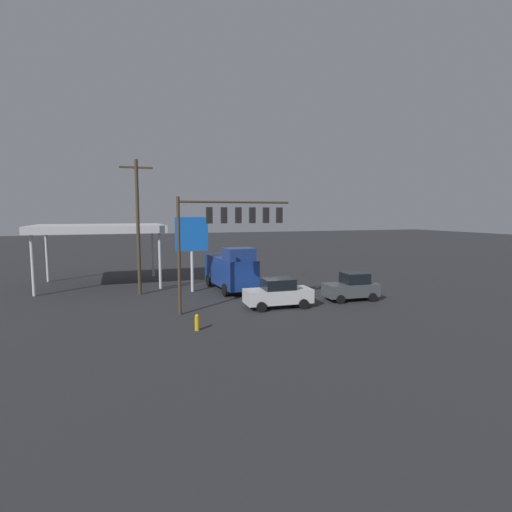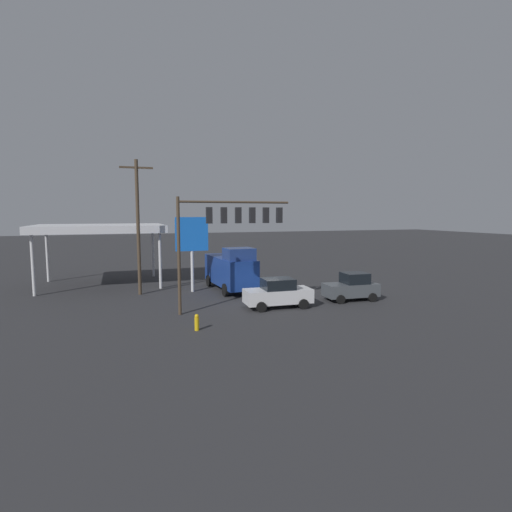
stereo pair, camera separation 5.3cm
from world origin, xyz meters
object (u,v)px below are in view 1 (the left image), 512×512
Objects in this scene: traffic_signal_assembly at (229,223)px; delivery_truck at (231,270)px; fire_hydrant at (197,322)px; price_sign at (192,238)px; hatchback_crossing at (352,287)px; sedan_far at (278,293)px; utility_pole at (138,224)px.

delivery_truck is (-1.89, -6.37, -3.87)m from traffic_signal_assembly.
traffic_signal_assembly is at bearing -127.46° from fire_hydrant.
price_sign is at bearing -103.23° from delivery_truck.
hatchback_crossing reaches higher than sedan_far.
traffic_signal_assembly is 8.76m from utility_pole.
delivery_truck is at bearing -37.83° from hatchback_crossing.
utility_pole reaches higher than delivery_truck.
utility_pole is 2.60× the size of hatchback_crossing.
delivery_truck reaches higher than fire_hydrant.
utility_pole reaches higher than hatchback_crossing.
utility_pole is at bearing -3.17° from price_sign.
hatchback_crossing is (-14.15, 7.07, -4.41)m from utility_pole.
fire_hydrant is at bearing 80.90° from price_sign.
traffic_signal_assembly reaches higher than sedan_far.
delivery_truck is at bearing 173.95° from utility_pole.
price_sign is 1.31× the size of sedan_far.
traffic_signal_assembly is 0.71× the size of utility_pole.
traffic_signal_assembly is 10.15m from hatchback_crossing.
utility_pole reaches higher than traffic_signal_assembly.
traffic_signal_assembly reaches higher than delivery_truck.
fire_hydrant is (2.81, 3.67, -5.13)m from traffic_signal_assembly.
sedan_far is at bearing 8.00° from delivery_truck.
traffic_signal_assembly is at bearing 99.25° from price_sign.
price_sign reaches higher than hatchback_crossing.
sedan_far is at bearing 138.47° from utility_pole.
sedan_far reaches higher than fire_hydrant.
traffic_signal_assembly is 6.91m from fire_hydrant.
price_sign is 12.70m from hatchback_crossing.
hatchback_crossing is at bearing -179.74° from traffic_signal_assembly.
traffic_signal_assembly is 7.10m from price_sign.
delivery_truck is at bearing -106.49° from traffic_signal_assembly.
delivery_truck is 7.87× the size of fire_hydrant.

